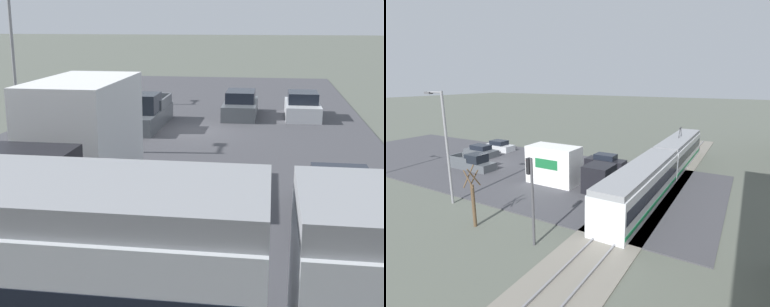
% 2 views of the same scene
% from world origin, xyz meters
% --- Properties ---
extents(ground_plane, '(320.00, 320.00, 0.00)m').
position_xyz_m(ground_plane, '(0.00, 0.00, 0.00)').
color(ground_plane, '#565B51').
extents(road_surface, '(17.92, 49.98, 0.08)m').
position_xyz_m(road_surface, '(0.00, 0.00, 0.04)').
color(road_surface, '#424247').
rests_on(road_surface, ground).
extents(rail_bed, '(55.10, 4.40, 0.22)m').
position_xyz_m(rail_bed, '(0.00, 18.88, 0.05)').
color(rail_bed, gray).
rests_on(rail_bed, ground).
extents(light_rail_tram, '(27.49, 2.69, 4.36)m').
position_xyz_m(light_rail_tram, '(-4.17, 18.88, 1.64)').
color(light_rail_tram, silver).
rests_on(light_rail_tram, ground).
extents(box_truck, '(2.56, 8.48, 3.61)m').
position_xyz_m(box_truck, '(1.84, 11.11, 1.75)').
color(box_truck, black).
rests_on(box_truck, ground).
extents(pickup_truck, '(1.95, 5.71, 1.80)m').
position_xyz_m(pickup_truck, '(2.50, -0.65, 0.76)').
color(pickup_truck, '#4C5156').
rests_on(pickup_truck, ground).
extents(sedan_car_0, '(1.80, 4.65, 1.42)m').
position_xyz_m(sedan_car_0, '(-5.91, 11.80, 0.67)').
color(sedan_car_0, black).
rests_on(sedan_car_0, ground).
extents(sedan_car_1, '(1.83, 4.74, 1.45)m').
position_xyz_m(sedan_car_1, '(-2.22, -4.49, 0.68)').
color(sedan_car_1, '#4C5156').
rests_on(sedan_car_1, ground).
extents(sedan_car_2, '(1.88, 4.30, 1.44)m').
position_xyz_m(sedan_car_2, '(-5.68, -4.62, 0.67)').
color(sedan_car_2, silver).
rests_on(sedan_car_2, ground).
extents(traffic_light_pole, '(0.28, 0.47, 5.45)m').
position_xyz_m(traffic_light_pole, '(11.75, 15.18, 3.52)').
color(traffic_light_pole, '#47474C').
rests_on(traffic_light_pole, ground).
extents(street_tree, '(1.02, 0.85, 4.27)m').
position_xyz_m(street_tree, '(11.85, 10.24, 1.94)').
color(street_tree, brown).
rests_on(street_tree, ground).
extents(street_lamp_near_crossing, '(0.36, 1.95, 8.99)m').
position_xyz_m(street_lamp_near_crossing, '(9.97, 5.31, 5.13)').
color(street_lamp_near_crossing, gray).
rests_on(street_lamp_near_crossing, ground).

